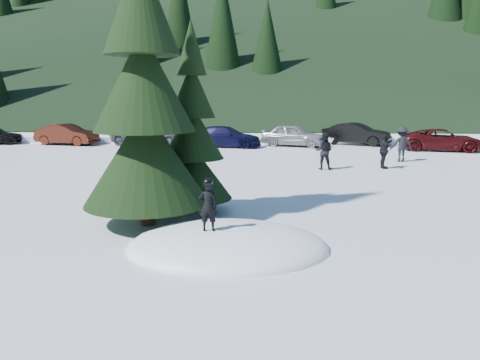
{
  "coord_description": "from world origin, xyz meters",
  "views": [
    {
      "loc": [
        0.7,
        -9.86,
        3.32
      ],
      "look_at": [
        0.17,
        2.33,
        1.1
      ],
      "focal_mm": 35.0,
      "sensor_mm": 36.0,
      "label": 1
    }
  ],
  "objects_px": {
    "spruce_short": "(193,139)",
    "car_5": "(356,134)",
    "adult_0": "(324,151)",
    "car_2": "(152,133)",
    "adult_2": "(402,144)",
    "child_skier": "(208,206)",
    "car_3": "(226,137)",
    "car_4": "(294,135)",
    "adult_1": "(384,151)",
    "car_1": "(67,134)",
    "spruce_tall": "(144,95)",
    "car_6": "(443,140)"
  },
  "relations": [
    {
      "from": "car_5",
      "to": "car_6",
      "type": "bearing_deg",
      "value": -100.08
    },
    {
      "from": "car_1",
      "to": "car_6",
      "type": "height_order",
      "value": "car_1"
    },
    {
      "from": "child_skier",
      "to": "car_5",
      "type": "xyz_separation_m",
      "value": [
        7.58,
        22.3,
        -0.27
      ]
    },
    {
      "from": "spruce_short",
      "to": "car_3",
      "type": "relative_size",
      "value": 1.16
    },
    {
      "from": "spruce_short",
      "to": "child_skier",
      "type": "height_order",
      "value": "spruce_short"
    },
    {
      "from": "car_3",
      "to": "child_skier",
      "type": "bearing_deg",
      "value": -164.73
    },
    {
      "from": "adult_1",
      "to": "car_3",
      "type": "distance_m",
      "value": 11.79
    },
    {
      "from": "car_3",
      "to": "car_5",
      "type": "height_order",
      "value": "car_5"
    },
    {
      "from": "adult_2",
      "to": "car_3",
      "type": "xyz_separation_m",
      "value": [
        -9.37,
        6.38,
        -0.22
      ]
    },
    {
      "from": "adult_0",
      "to": "adult_1",
      "type": "bearing_deg",
      "value": -157.3
    },
    {
      "from": "child_skier",
      "to": "car_4",
      "type": "relative_size",
      "value": 0.25
    },
    {
      "from": "spruce_short",
      "to": "car_5",
      "type": "distance_m",
      "value": 20.65
    },
    {
      "from": "adult_0",
      "to": "adult_2",
      "type": "xyz_separation_m",
      "value": [
        4.24,
        2.71,
        0.05
      ]
    },
    {
      "from": "spruce_tall",
      "to": "car_2",
      "type": "distance_m",
      "value": 20.45
    },
    {
      "from": "spruce_short",
      "to": "child_skier",
      "type": "distance_m",
      "value": 3.74
    },
    {
      "from": "spruce_tall",
      "to": "adult_1",
      "type": "height_order",
      "value": "spruce_tall"
    },
    {
      "from": "adult_2",
      "to": "adult_1",
      "type": "bearing_deg",
      "value": 53.46
    },
    {
      "from": "car_1",
      "to": "adult_0",
      "type": "bearing_deg",
      "value": -109.75
    },
    {
      "from": "child_skier",
      "to": "car_4",
      "type": "height_order",
      "value": "child_skier"
    },
    {
      "from": "adult_0",
      "to": "child_skier",
      "type": "bearing_deg",
      "value": 86.78
    },
    {
      "from": "adult_0",
      "to": "car_3",
      "type": "relative_size",
      "value": 0.36
    },
    {
      "from": "child_skier",
      "to": "car_1",
      "type": "distance_m",
      "value": 24.63
    },
    {
      "from": "car_5",
      "to": "car_6",
      "type": "relative_size",
      "value": 0.95
    },
    {
      "from": "spruce_tall",
      "to": "car_2",
      "type": "height_order",
      "value": "spruce_tall"
    },
    {
      "from": "car_2",
      "to": "adult_1",
      "type": "bearing_deg",
      "value": -120.77
    },
    {
      "from": "adult_0",
      "to": "car_5",
      "type": "distance_m",
      "value": 11.35
    },
    {
      "from": "adult_0",
      "to": "car_2",
      "type": "relative_size",
      "value": 0.31
    },
    {
      "from": "adult_1",
      "to": "spruce_tall",
      "type": "bearing_deg",
      "value": 133.06
    },
    {
      "from": "adult_0",
      "to": "car_4",
      "type": "bearing_deg",
      "value": -70.31
    },
    {
      "from": "car_3",
      "to": "car_4",
      "type": "distance_m",
      "value": 4.5
    },
    {
      "from": "car_4",
      "to": "adult_1",
      "type": "bearing_deg",
      "value": -138.03
    },
    {
      "from": "child_skier",
      "to": "car_3",
      "type": "xyz_separation_m",
      "value": [
        -1.15,
        20.63,
        -0.34
      ]
    },
    {
      "from": "car_4",
      "to": "car_6",
      "type": "relative_size",
      "value": 0.91
    },
    {
      "from": "spruce_short",
      "to": "car_5",
      "type": "relative_size",
      "value": 1.2
    },
    {
      "from": "adult_0",
      "to": "spruce_short",
      "type": "bearing_deg",
      "value": 75.09
    },
    {
      "from": "car_3",
      "to": "adult_0",
      "type": "bearing_deg",
      "value": -138.53
    },
    {
      "from": "car_4",
      "to": "car_3",
      "type": "bearing_deg",
      "value": 119.82
    },
    {
      "from": "spruce_tall",
      "to": "car_1",
      "type": "xyz_separation_m",
      "value": [
        -10.17,
        19.43,
        -2.62
      ]
    },
    {
      "from": "car_6",
      "to": "car_4",
      "type": "bearing_deg",
      "value": 89.66
    },
    {
      "from": "adult_1",
      "to": "car_5",
      "type": "distance_m",
      "value": 10.46
    },
    {
      "from": "car_1",
      "to": "car_6",
      "type": "distance_m",
      "value": 24.21
    },
    {
      "from": "adult_2",
      "to": "car_2",
      "type": "xyz_separation_m",
      "value": [
        -14.45,
        7.64,
        -0.13
      ]
    },
    {
      "from": "spruce_short",
      "to": "car_2",
      "type": "relative_size",
      "value": 0.99
    },
    {
      "from": "adult_0",
      "to": "adult_1",
      "type": "xyz_separation_m",
      "value": [
        2.77,
        0.34,
        -0.03
      ]
    },
    {
      "from": "car_2",
      "to": "car_5",
      "type": "bearing_deg",
      "value": -81.4
    },
    {
      "from": "child_skier",
      "to": "car_6",
      "type": "distance_m",
      "value": 22.64
    },
    {
      "from": "adult_1",
      "to": "adult_2",
      "type": "distance_m",
      "value": 2.8
    },
    {
      "from": "car_6",
      "to": "car_1",
      "type": "bearing_deg",
      "value": 97.56
    },
    {
      "from": "child_skier",
      "to": "adult_0",
      "type": "relative_size",
      "value": 0.64
    },
    {
      "from": "spruce_short",
      "to": "car_4",
      "type": "relative_size",
      "value": 1.26
    }
  ]
}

